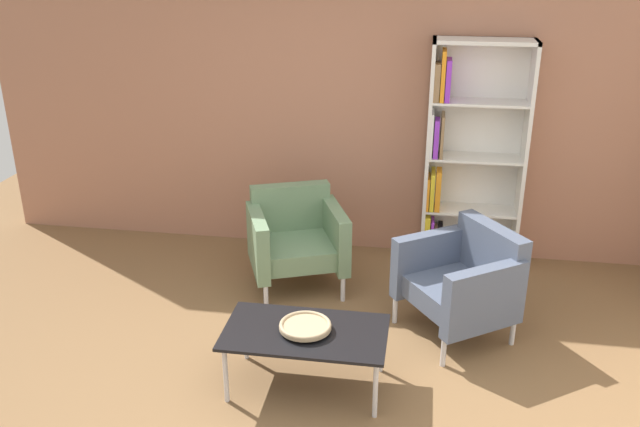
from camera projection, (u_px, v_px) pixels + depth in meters
The scene contains 7 objects.
ground_plane at pixel (297, 415), 4.00m from camera, with size 8.32×8.32×0.00m, color brown.
brick_back_panel at pixel (350, 87), 5.69m from camera, with size 6.40×0.12×2.90m, color #A87056.
bookshelf_tall at pixel (465, 159), 5.55m from camera, with size 0.80×0.30×1.90m.
coffee_table_low at pixel (306, 335), 4.12m from camera, with size 1.00×0.56×0.40m.
decorative_bowl at pixel (306, 326), 4.09m from camera, with size 0.32×0.32×0.05m.
armchair_corner_red at pixel (296, 237), 5.35m from camera, with size 0.90×0.87×0.78m.
armchair_near_window at pixel (463, 279), 4.69m from camera, with size 0.93×0.95×0.78m.
Camera 1 is at (0.65, -3.18, 2.62)m, focal length 37.86 mm.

